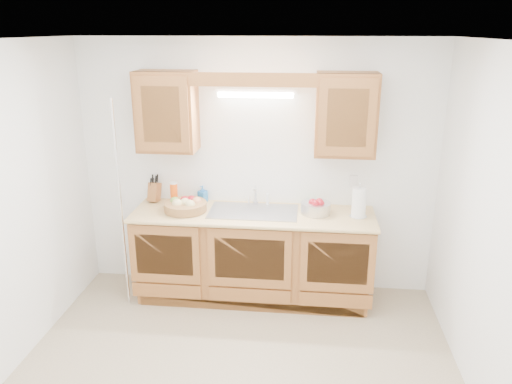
# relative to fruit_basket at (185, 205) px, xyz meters

# --- Properties ---
(room) EXTENTS (3.52, 3.50, 2.50)m
(room) POSITION_rel_fruit_basket_xyz_m (0.65, -1.17, 0.29)
(room) COLOR tan
(room) RESTS_ON ground
(base_cabinets) EXTENTS (2.20, 0.60, 0.86)m
(base_cabinets) POSITION_rel_fruit_basket_xyz_m (0.65, 0.03, -0.52)
(base_cabinets) COLOR #A46130
(base_cabinets) RESTS_ON ground
(countertop) EXTENTS (2.30, 0.63, 0.04)m
(countertop) POSITION_rel_fruit_basket_xyz_m (0.65, 0.02, -0.08)
(countertop) COLOR #DBB373
(countertop) RESTS_ON base_cabinets
(upper_cabinet_left) EXTENTS (0.55, 0.33, 0.75)m
(upper_cabinet_left) POSITION_rel_fruit_basket_xyz_m (-0.18, 0.17, 0.87)
(upper_cabinet_left) COLOR #A46130
(upper_cabinet_left) RESTS_ON room
(upper_cabinet_right) EXTENTS (0.55, 0.33, 0.75)m
(upper_cabinet_right) POSITION_rel_fruit_basket_xyz_m (1.48, 0.17, 0.87)
(upper_cabinet_right) COLOR #A46130
(upper_cabinet_right) RESTS_ON room
(valance) EXTENTS (2.20, 0.05, 0.12)m
(valance) POSITION_rel_fruit_basket_xyz_m (0.65, 0.02, 1.18)
(valance) COLOR #A46130
(valance) RESTS_ON room
(fluorescent_fixture) EXTENTS (0.76, 0.08, 0.08)m
(fluorescent_fixture) POSITION_rel_fruit_basket_xyz_m (0.65, 0.25, 1.04)
(fluorescent_fixture) COLOR white
(fluorescent_fixture) RESTS_ON room
(sink) EXTENTS (0.84, 0.46, 0.36)m
(sink) POSITION_rel_fruit_basket_xyz_m (0.65, 0.04, -0.13)
(sink) COLOR #9E9EA3
(sink) RESTS_ON countertop
(wire_shelf_pole) EXTENTS (0.03, 0.03, 2.00)m
(wire_shelf_pole) POSITION_rel_fruit_basket_xyz_m (-0.55, -0.23, 0.04)
(wire_shelf_pole) COLOR silver
(wire_shelf_pole) RESTS_ON ground
(outlet_plate) EXTENTS (0.08, 0.01, 0.12)m
(outlet_plate) POSITION_rel_fruit_basket_xyz_m (1.60, 0.32, 0.19)
(outlet_plate) COLOR white
(outlet_plate) RESTS_ON room
(fruit_basket) EXTENTS (0.52, 0.52, 0.13)m
(fruit_basket) POSITION_rel_fruit_basket_xyz_m (0.00, 0.00, 0.00)
(fruit_basket) COLOR #9A6C3E
(fruit_basket) RESTS_ON countertop
(knife_block) EXTENTS (0.12, 0.17, 0.28)m
(knife_block) POSITION_rel_fruit_basket_xyz_m (-0.38, 0.25, 0.04)
(knife_block) COLOR #A46130
(knife_block) RESTS_ON countertop
(orange_canister) EXTENTS (0.09, 0.09, 0.22)m
(orange_canister) POSITION_rel_fruit_basket_xyz_m (-0.16, 0.18, 0.05)
(orange_canister) COLOR #F9560D
(orange_canister) RESTS_ON countertop
(soap_bottle) EXTENTS (0.10, 0.10, 0.17)m
(soap_bottle) POSITION_rel_fruit_basket_xyz_m (0.11, 0.27, 0.03)
(soap_bottle) COLOR #256FB9
(soap_bottle) RESTS_ON countertop
(sponge) EXTENTS (0.13, 0.10, 0.02)m
(sponge) POSITION_rel_fruit_basket_xyz_m (1.19, 0.27, -0.05)
(sponge) COLOR #CC333F
(sponge) RESTS_ON countertop
(paper_towel) EXTENTS (0.16, 0.16, 0.34)m
(paper_towel) POSITION_rel_fruit_basket_xyz_m (1.63, 0.01, 0.08)
(paper_towel) COLOR silver
(paper_towel) RESTS_ON countertop
(apple_bowl) EXTENTS (0.35, 0.35, 0.15)m
(apple_bowl) POSITION_rel_fruit_basket_xyz_m (1.24, 0.06, 0.01)
(apple_bowl) COLOR silver
(apple_bowl) RESTS_ON countertop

